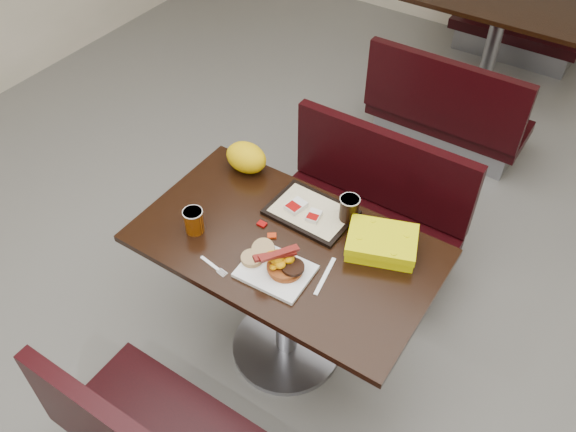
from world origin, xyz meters
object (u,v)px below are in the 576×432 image
Objects in this scene: fork at (210,263)px; bench_near_n at (362,210)px; bench_far_n at (522,13)px; platter at (276,271)px; hashbrown_sleeve_right at (314,216)px; coffee_cup_near at (194,221)px; knife at (325,276)px; bench_far_s at (452,99)px; table_near at (286,300)px; tray at (311,212)px; coffee_cup_far at (349,209)px; pancake_stack at (286,268)px; table_far at (491,50)px; clamshell at (382,243)px; paper_bag at (246,157)px; bench_near_s at (183,429)px; hashbrown_sleeve_left at (296,206)px.

bench_near_n is at bearing 88.36° from fork.
platter reaches higher than bench_far_n.
hashbrown_sleeve_right is (0.21, 0.42, 0.02)m from fork.
coffee_cup_near is 0.55× the size of knife.
bench_near_n is 1.20m from bench_far_s.
platter is 0.26m from fork.
hashbrown_sleeve_right reaches higher than table_near.
bench_near_n is 0.68m from hashbrown_sleeve_right.
tray is (-0.00, 0.19, 0.38)m from table_near.
knife is 0.32m from coffee_cup_far.
pancake_stack is 0.38× the size of tray.
table_far is 2.48m from clamshell.
clamshell is at bearing -8.08° from paper_bag.
coffee_cup_near is 0.40× the size of clamshell.
bench_far_s is at bearing 76.26° from paper_bag.
bench_far_n is at bearing 84.27° from coffee_cup_near.
tray is at bearing -90.51° from bench_near_n.
fork is at bearing -101.02° from bench_near_n.
coffee_cup_near reaches higher than fork.
bench_near_n is 0.74m from paper_bag.
coffee_cup_far is 0.20m from clamshell.
coffee_cup_near is (-0.35, 0.56, 0.44)m from bench_near_s.
hashbrown_sleeve_right is (0.02, -3.13, 0.42)m from bench_far_n.
tray reaches higher than table_near.
bench_far_n is at bearing 99.26° from hashbrown_sleeve_left.
clamshell is (0.33, -0.52, 0.43)m from bench_near_n.
knife is at bearing 26.52° from pancake_stack.
clamshell is (0.33, -3.12, 0.43)m from bench_far_n.
tray is 0.33m from clamshell.
platter is at bearing 32.84° from fork.
pancake_stack is at bearing -53.43° from hashbrown_sleeve_left.
pancake_stack is (0.03, 0.02, 0.02)m from platter.
hashbrown_sleeve_right is (-0.19, 0.23, 0.02)m from knife.
fork is at bearing -94.92° from bench_far_s.
tray is 0.41m from paper_bag.
coffee_cup_near is at bearing -91.06° from knife.
coffee_cup_near is 1.26× the size of hashbrown_sleeve_left.
tray is at bearing 96.54° from platter.
bench_far_s is 1.78m from hashbrown_sleeve_right.
bench_far_n is at bearing 91.81° from tray.
bench_near_s is at bearing -90.00° from bench_far_n.
hashbrown_sleeve_right is at bearing -147.32° from coffee_cup_far.
bench_far_n is (0.00, 2.60, 0.00)m from bench_near_n.
bench_near_n is 9.42× the size of coffee_cup_near.
coffee_cup_far is (0.33, 0.49, 0.07)m from fork.
bench_far_s is at bearing 90.00° from bench_near_n.
coffee_cup_far reaches higher than table_far.
table_far is 3.48× the size of tray.
bench_far_s is at bearing 80.40° from coffee_cup_near.
bench_near_s is 1.00× the size of bench_far_n.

